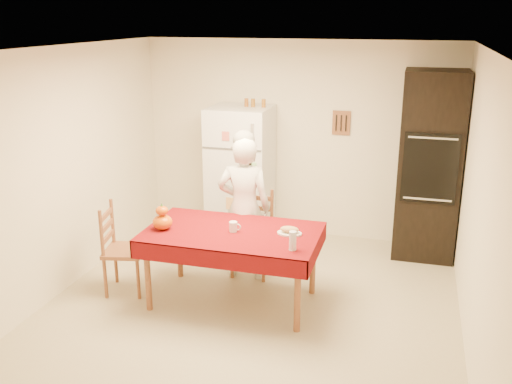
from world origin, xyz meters
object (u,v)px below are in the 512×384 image
at_px(dining_table, 232,238).
at_px(wine_glass, 293,241).
at_px(oven_cabinet, 429,166).
at_px(chair_far, 254,229).
at_px(pumpkin_lower, 163,222).
at_px(chair_left, 119,245).
at_px(seated_woman, 244,208).
at_px(coffee_mug, 233,227).
at_px(refrigerator, 241,174).
at_px(bread_plate, 289,233).

distance_m(dining_table, wine_glass, 0.75).
xyz_separation_m(oven_cabinet, chair_far, (-1.83, -1.02, -0.59)).
bearing_deg(pumpkin_lower, chair_left, 174.80).
bearing_deg(seated_woman, chair_left, 24.86).
relative_size(coffee_mug, pumpkin_lower, 0.51).
bearing_deg(chair_left, chair_far, -67.86).
distance_m(chair_far, chair_left, 1.47).
xyz_separation_m(refrigerator, pumpkin_lower, (-0.23, -1.85, -0.01)).
xyz_separation_m(coffee_mug, wine_glass, (0.65, -0.29, 0.04)).
height_order(chair_left, bread_plate, chair_left).
bearing_deg(seated_woman, dining_table, 89.61).
height_order(pumpkin_lower, bread_plate, pumpkin_lower).
xyz_separation_m(chair_far, coffee_mug, (0.01, -0.75, 0.30)).
bearing_deg(bread_plate, chair_far, 129.42).
xyz_separation_m(chair_far, bread_plate, (0.55, -0.67, 0.26)).
bearing_deg(oven_cabinet, pumpkin_lower, -142.99).
bearing_deg(oven_cabinet, chair_far, -150.95).
height_order(refrigerator, bread_plate, refrigerator).
bearing_deg(dining_table, coffee_mug, -37.07).
xyz_separation_m(seated_woman, pumpkin_lower, (-0.61, -0.74, 0.04)).
xyz_separation_m(refrigerator, oven_cabinet, (2.28, 0.05, 0.25)).
distance_m(oven_cabinet, bread_plate, 2.14).
height_order(oven_cabinet, bread_plate, oven_cabinet).
bearing_deg(chair_far, seated_woman, -115.03).
distance_m(refrigerator, pumpkin_lower, 1.86).
relative_size(refrigerator, chair_far, 1.79).
distance_m(dining_table, coffee_mug, 0.12).
distance_m(chair_far, wine_glass, 1.27).
relative_size(chair_far, bread_plate, 3.96).
xyz_separation_m(chair_far, pumpkin_lower, (-0.68, -0.88, 0.33)).
distance_m(refrigerator, chair_left, 1.98).
relative_size(pumpkin_lower, wine_glass, 1.12).
height_order(dining_table, wine_glass, wine_glass).
distance_m(coffee_mug, wine_glass, 0.71).
bearing_deg(oven_cabinet, chair_left, -148.78).
bearing_deg(bread_plate, coffee_mug, -171.89).
height_order(oven_cabinet, chair_far, oven_cabinet).
bearing_deg(wine_glass, chair_left, 173.69).
relative_size(dining_table, wine_glass, 9.66).
xyz_separation_m(seated_woman, wine_glass, (0.73, -0.90, 0.06)).
xyz_separation_m(seated_woman, bread_plate, (0.62, -0.53, -0.02)).
bearing_deg(bread_plate, oven_cabinet, 52.85).
bearing_deg(chair_far, wine_glass, -57.10).
xyz_separation_m(refrigerator, wine_glass, (1.11, -2.00, -0.00)).
bearing_deg(oven_cabinet, seated_woman, -148.65).
height_order(seated_woman, coffee_mug, seated_woman).
bearing_deg(chair_far, dining_table, -90.08).
relative_size(refrigerator, wine_glass, 9.66).
xyz_separation_m(oven_cabinet, wine_glass, (-1.17, -2.05, -0.25)).
distance_m(seated_woman, wine_glass, 1.16).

